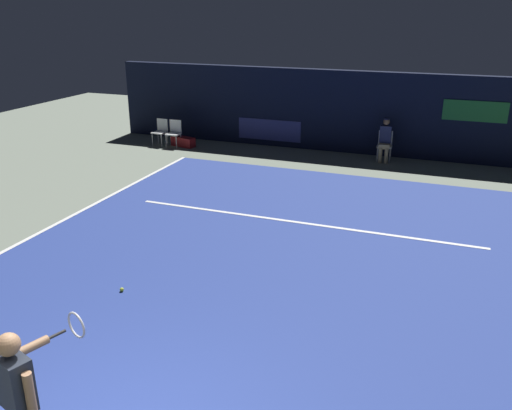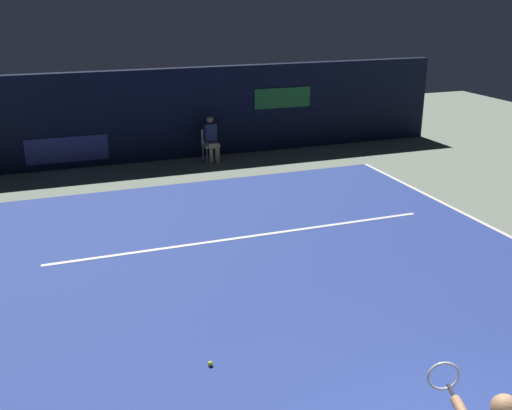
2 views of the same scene
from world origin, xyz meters
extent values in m
plane|color=gray|center=(0.00, 5.06, 0.00)|extent=(32.37, 32.37, 0.00)
cube|color=navy|center=(0.00, 5.06, 0.01)|extent=(10.01, 12.13, 0.01)
cube|color=white|center=(0.00, 7.19, 0.01)|extent=(7.81, 0.10, 0.01)
cube|color=black|center=(0.00, 13.72, 1.30)|extent=(16.97, 0.30, 2.60)
cube|color=navy|center=(-2.97, 13.56, 0.55)|extent=(2.20, 0.04, 0.70)
cube|color=#1E6B2D|center=(3.39, 13.56, 1.60)|extent=(1.80, 0.04, 0.60)
sphere|color=#8C6647|center=(-0.54, -0.42, 1.62)|extent=(0.22, 0.22, 0.22)
cylinder|color=black|center=(-0.56, 0.13, 1.35)|extent=(0.13, 0.29, 0.03)
torus|color=#B2B2B7|center=(-0.47, 0.40, 1.35)|extent=(0.30, 0.12, 0.30)
cube|color=white|center=(0.96, 13.01, 0.46)|extent=(0.47, 0.43, 0.04)
cube|color=white|center=(0.94, 13.21, 0.69)|extent=(0.42, 0.06, 0.42)
cylinder|color=#B2B2B7|center=(0.78, 12.82, 0.23)|extent=(0.03, 0.03, 0.46)
cylinder|color=#B2B2B7|center=(1.15, 12.85, 0.23)|extent=(0.03, 0.03, 0.46)
cylinder|color=#B2B2B7|center=(0.76, 13.16, 0.23)|extent=(0.03, 0.03, 0.46)
cylinder|color=#B2B2B7|center=(1.13, 13.19, 0.23)|extent=(0.03, 0.03, 0.46)
cube|color=tan|center=(0.96, 12.93, 0.50)|extent=(0.35, 0.42, 0.14)
cylinder|color=tan|center=(0.88, 12.74, 0.23)|extent=(0.11, 0.11, 0.46)
cylinder|color=tan|center=(1.06, 12.75, 0.23)|extent=(0.11, 0.11, 0.46)
cube|color=#23284C|center=(0.95, 13.05, 0.83)|extent=(0.35, 0.24, 0.52)
sphere|color=#8C6647|center=(0.95, 13.05, 1.21)|extent=(0.20, 0.20, 0.20)
cylinder|color=#141933|center=(0.95, 13.05, 1.30)|extent=(0.19, 0.19, 0.04)
sphere|color=#CCE033|center=(-1.91, 3.19, 0.05)|extent=(0.07, 0.07, 0.07)
camera|label=1|loc=(3.06, -3.56, 4.53)|focal=38.32mm
camera|label=2|loc=(-3.70, -3.42, 4.67)|focal=42.69mm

